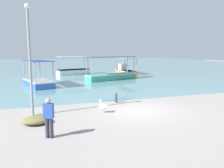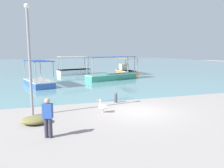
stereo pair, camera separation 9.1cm
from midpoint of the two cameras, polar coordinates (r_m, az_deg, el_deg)
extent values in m
plane|color=gray|center=(13.41, 7.10, -7.04)|extent=(120.00, 120.00, 0.00)
cube|color=#619197|center=(60.03, -12.83, 4.97)|extent=(110.00, 90.00, 0.00)
cube|color=orange|center=(34.35, 3.91, 3.08)|extent=(2.03, 4.80, 0.58)
cube|color=silver|center=(34.32, 3.92, 3.50)|extent=(2.07, 4.84, 0.08)
cylinder|color=#99999E|center=(32.72, 6.72, 4.91)|extent=(0.08, 0.08, 1.86)
cylinder|color=#99999E|center=(32.04, 4.34, 4.87)|extent=(0.08, 0.08, 1.86)
cylinder|color=#99999E|center=(36.47, 3.57, 5.33)|extent=(0.08, 0.08, 1.86)
cylinder|color=#99999E|center=(35.85, 1.39, 5.29)|extent=(0.08, 0.08, 1.86)
cube|color=#8B7450|center=(34.21, 3.95, 6.71)|extent=(2.12, 4.60, 0.05)
cube|color=beige|center=(35.24, 3.18, 4.48)|extent=(1.29, 1.26, 0.96)
cube|color=white|center=(34.35, -9.82, 3.16)|extent=(5.21, 2.92, 0.80)
cube|color=black|center=(34.32, -9.84, 3.76)|extent=(5.26, 2.97, 0.08)
cylinder|color=#99999E|center=(32.76, -12.95, 5.18)|extent=(0.08, 0.08, 1.91)
cylinder|color=#99999E|center=(34.00, -13.79, 5.27)|extent=(0.08, 0.08, 1.91)
cylinder|color=#99999E|center=(34.66, -6.05, 5.53)|extent=(0.08, 0.08, 1.91)
cylinder|color=#99999E|center=(35.83, -7.08, 5.61)|extent=(0.08, 0.08, 1.91)
cube|color=silver|center=(34.21, -9.93, 7.05)|extent=(5.05, 2.96, 0.05)
cube|color=teal|center=(27.66, 0.05, 1.90)|extent=(7.04, 3.67, 0.73)
cube|color=silver|center=(27.62, 0.05, 2.57)|extent=(7.09, 3.72, 0.08)
cylinder|color=#99999E|center=(30.04, 4.20, 5.13)|extent=(0.08, 0.08, 2.12)
cylinder|color=#99999E|center=(28.97, 6.01, 4.98)|extent=(0.08, 0.08, 2.12)
cylinder|color=#99999E|center=(26.41, -6.48, 4.63)|extent=(0.08, 0.08, 2.12)
cylinder|color=#99999E|center=(25.19, -4.89, 4.46)|extent=(0.08, 0.08, 2.12)
cube|color=#214997|center=(27.48, 0.05, 7.09)|extent=(6.88, 3.70, 0.05)
cube|color=#325CB4|center=(23.70, -18.46, 0.22)|extent=(3.16, 5.17, 0.64)
cube|color=silver|center=(23.67, -18.50, 0.89)|extent=(3.21, 5.22, 0.08)
cylinder|color=#99999E|center=(25.46, -21.74, 3.54)|extent=(0.08, 0.08, 1.96)
cylinder|color=#99999E|center=(25.86, -18.10, 3.80)|extent=(0.08, 0.08, 1.96)
cylinder|color=#99999E|center=(21.26, -19.24, 2.79)|extent=(0.08, 0.08, 1.96)
cylinder|color=#99999E|center=(21.74, -14.95, 3.10)|extent=(0.08, 0.08, 1.96)
cube|color=navy|center=(23.50, -18.73, 5.78)|extent=(3.21, 5.01, 0.05)
cylinder|color=#E0997A|center=(12.89, -2.14, -7.11)|extent=(0.03, 0.03, 0.22)
cylinder|color=#E0997A|center=(12.98, -2.00, -7.00)|extent=(0.03, 0.03, 0.22)
ellipsoid|color=white|center=(12.88, -2.20, -5.99)|extent=(0.62, 0.55, 0.32)
ellipsoid|color=white|center=(12.80, -1.13, -5.99)|extent=(0.20, 0.19, 0.10)
cylinder|color=white|center=(12.88, -2.86, -4.96)|extent=(0.07, 0.07, 0.26)
sphere|color=white|center=(12.84, -2.87, -4.26)|extent=(0.11, 0.11, 0.11)
cone|color=#E5933F|center=(12.90, -3.56, -4.25)|extent=(0.28, 0.22, 0.06)
cylinder|color=gray|center=(12.75, -20.47, 4.98)|extent=(0.14, 0.14, 5.83)
sphere|color=#EAEACC|center=(12.95, -21.21, 18.46)|extent=(0.28, 0.28, 0.28)
cylinder|color=#47474C|center=(15.43, 1.17, -3.81)|extent=(0.21, 0.21, 0.57)
sphere|color=#4C4C51|center=(15.36, 1.17, -2.68)|extent=(0.22, 0.22, 0.22)
cylinder|color=#313140|center=(9.68, -16.53, -10.92)|extent=(0.16, 0.16, 0.85)
cylinder|color=#313140|center=(9.62, -15.51, -11.00)|extent=(0.16, 0.16, 0.85)
cube|color=#2A50A4|center=(9.43, -16.21, -6.75)|extent=(0.45, 0.36, 0.62)
sphere|color=tan|center=(9.33, -16.32, -4.26)|extent=(0.22, 0.22, 0.22)
ellipsoid|color=olive|center=(11.70, -19.20, -8.82)|extent=(1.36, 1.16, 0.39)
camera|label=1|loc=(0.05, -89.84, 0.02)|focal=35.00mm
camera|label=2|loc=(0.05, 90.16, -0.02)|focal=35.00mm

